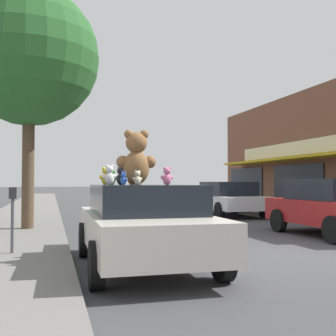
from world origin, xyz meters
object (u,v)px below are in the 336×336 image
at_px(teddy_bear_green, 112,178).
at_px(plush_art_car, 144,223).
at_px(teddy_bear_white, 110,175).
at_px(parked_car_far_right, 228,198).
at_px(teddy_bear_cream, 137,178).
at_px(parked_car_far_center, 334,206).
at_px(teddy_bear_black, 121,176).
at_px(parking_meter, 13,211).
at_px(teddy_bear_orange, 132,176).
at_px(teddy_bear_blue, 124,179).
at_px(teddy_bear_yellow, 105,176).
at_px(teddy_bear_red, 139,178).
at_px(teddy_bear_pink, 167,176).
at_px(street_tree, 29,57).
at_px(teddy_bear_giant, 136,158).

bearing_deg(teddy_bear_green, plush_art_car, 158.25).
bearing_deg(teddy_bear_white, parked_car_far_right, -124.14).
xyz_separation_m(teddy_bear_cream, parked_car_far_center, (6.28, 3.32, -0.74)).
bearing_deg(teddy_bear_black, parking_meter, 8.65).
bearing_deg(teddy_bear_black, teddy_bear_orange, -51.84).
bearing_deg(teddy_bear_cream, teddy_bear_blue, 26.57).
distance_m(teddy_bear_yellow, teddy_bear_cream, 1.25).
xyz_separation_m(teddy_bear_white, teddy_bear_cream, (0.40, -0.45, -0.05)).
height_order(teddy_bear_red, parked_car_far_right, teddy_bear_red).
height_order(teddy_bear_white, teddy_bear_green, teddy_bear_white).
bearing_deg(teddy_bear_orange, teddy_bear_pink, 115.37).
height_order(parked_car_far_center, parking_meter, parked_car_far_center).
xyz_separation_m(teddy_bear_red, teddy_bear_black, (-0.57, -1.35, 0.01)).
xyz_separation_m(teddy_bear_orange, teddy_bear_black, (-0.40, -1.19, -0.03)).
distance_m(teddy_bear_yellow, teddy_bear_green, 0.19).
height_order(teddy_bear_cream, parked_car_far_center, teddy_bear_cream).
height_order(plush_art_car, street_tree, street_tree).
xyz_separation_m(teddy_bear_pink, teddy_bear_orange, (-0.35, 1.25, 0.03)).
bearing_deg(teddy_bear_white, teddy_bear_orange, -130.81).
height_order(teddy_bear_blue, parked_car_far_center, teddy_bear_blue).
xyz_separation_m(teddy_bear_black, parking_meter, (-1.80, 2.00, -0.66)).
relative_size(plush_art_car, teddy_bear_red, 15.47).
bearing_deg(parking_meter, teddy_bear_cream, -41.66).
relative_size(teddy_bear_pink, teddy_bear_black, 1.02).
relative_size(teddy_bear_orange, teddy_bear_green, 1.29).
relative_size(teddy_bear_blue, parked_car_far_center, 0.05).
distance_m(teddy_bear_green, teddy_bear_cream, 1.33).
bearing_deg(street_tree, teddy_bear_red, -65.68).
height_order(teddy_bear_blue, teddy_bear_black, teddy_bear_black).
distance_m(teddy_bear_pink, street_tree, 7.89).
relative_size(teddy_bear_giant, teddy_bear_black, 3.40).
distance_m(teddy_bear_giant, teddy_bear_black, 0.99).
height_order(teddy_bear_blue, street_tree, street_tree).
relative_size(plush_art_car, teddy_bear_blue, 20.34).
distance_m(teddy_bear_giant, teddy_bear_pink, 1.01).
distance_m(teddy_bear_blue, teddy_bear_cream, 0.36).
bearing_deg(teddy_bear_red, teddy_bear_blue, 98.56).
relative_size(parked_car_far_right, parking_meter, 3.66).
relative_size(teddy_bear_red, parked_car_far_center, 0.07).
distance_m(plush_art_car, teddy_bear_cream, 0.97).
xyz_separation_m(teddy_bear_yellow, teddy_bear_orange, (0.48, -0.14, 0.01)).
xyz_separation_m(teddy_bear_blue, parked_car_far_right, (6.55, 10.90, -0.76)).
bearing_deg(teddy_bear_giant, parking_meter, -19.98).
relative_size(teddy_bear_giant, street_tree, 0.14).
distance_m(teddy_bear_cream, parking_meter, 2.87).
distance_m(teddy_bear_blue, parked_car_far_center, 7.49).
bearing_deg(teddy_bear_orange, teddy_bear_cream, 94.30).
distance_m(teddy_bear_yellow, teddy_bear_white, 0.74).
bearing_deg(teddy_bear_yellow, teddy_bear_white, 67.82).
bearing_deg(teddy_bear_black, street_tree, -18.19).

